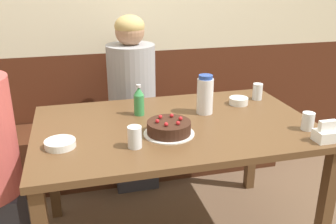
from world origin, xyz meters
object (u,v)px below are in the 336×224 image
Objects in this scene: birthday_cake at (169,128)px; glass_shot_small at (257,92)px; person_teal_shirt at (132,107)px; glass_water_tall at (135,137)px; bowl_soup_white at (239,101)px; glass_tumbler_short at (308,121)px; soju_bottle at (139,101)px; bench_seat at (146,147)px; napkin_holder at (326,134)px; water_pitcher at (205,95)px; bowl_rice_small at (60,144)px.

glass_shot_small reaches higher than birthday_cake.
glass_water_tall is at bearing -8.42° from person_teal_shirt.
glass_tumbler_short is (0.18, -0.45, 0.03)m from bowl_soup_white.
glass_tumbler_short is (0.89, -0.02, -0.00)m from glass_water_tall.
birthday_cake is 1.44× the size of soju_bottle.
bench_seat is 1.11m from birthday_cake.
glass_tumbler_short is at bearing -68.50° from bowl_soup_white.
napkin_holder reaches higher than bench_seat.
bench_seat is 1.02m from glass_shot_small.
napkin_holder is (0.43, -0.50, -0.07)m from water_pitcher.
person_teal_shirt reaches higher than soju_bottle.
napkin_holder is 0.09× the size of person_teal_shirt.
person_teal_shirt is at bearing 93.29° from birthday_cake.
glass_water_tall is at bearing 169.72° from napkin_holder.
soju_bottle is at bearing 76.83° from glass_water_tall.
bowl_rice_small is at bearing -121.32° from bench_seat.
bowl_rice_small is at bearing 174.99° from glass_tumbler_short.
birthday_cake is at bearing 1.73° from bowl_rice_small.
glass_tumbler_short reaches higher than bowl_rice_small.
bench_seat is 1.49m from napkin_holder.
birthday_cake is 0.21× the size of person_teal_shirt.
napkin_holder is (0.80, -0.57, -0.04)m from soju_bottle.
napkin_holder is at bearing -62.38° from bench_seat.
bowl_rice_small is 0.35m from glass_water_tall.
glass_tumbler_short is at bearing -87.31° from glass_shot_small.
glass_shot_small reaches higher than glass_tumbler_short.
bowl_rice_small is at bearing 165.26° from glass_water_tall.
napkin_holder is at bearing 34.12° from person_teal_shirt.
bowl_soup_white is at bearing 31.80° from birthday_cake.
glass_tumbler_short is at bearing 37.66° from person_teal_shirt.
soju_bottle is 0.90m from glass_tumbler_short.
bowl_rice_small is at bearing -178.27° from birthday_cake.
glass_water_tall reaches higher than bowl_rice_small.
bowl_rice_small is 1.00m from person_teal_shirt.
napkin_holder reaches higher than bowl_soup_white.
napkin_holder is 0.96× the size of bowl_soup_white.
soju_bottle is 0.98m from napkin_holder.
glass_tumbler_short is at bearing -5.01° from bowl_rice_small.
glass_tumbler_short is (0.63, -1.08, 0.58)m from bench_seat.
napkin_holder is 0.65m from glass_shot_small.
glass_water_tall is (-0.19, -0.10, 0.02)m from birthday_cake.
glass_tumbler_short is (0.70, -0.12, 0.01)m from birthday_cake.
person_teal_shirt is (-0.05, 0.85, -0.18)m from birthday_cake.
soju_bottle is at bearing -177.86° from bowl_soup_white.
glass_shot_small is at bearing 29.28° from glass_water_tall.
soju_bottle reaches higher than bowl_soup_white.
glass_water_tall is at bearing 178.75° from glass_tumbler_short.
bench_seat is 11.79× the size of soju_bottle.
bench_seat is at bearing 136.78° from glass_shot_small.
glass_water_tall is (-0.71, -0.43, 0.03)m from bowl_soup_white.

